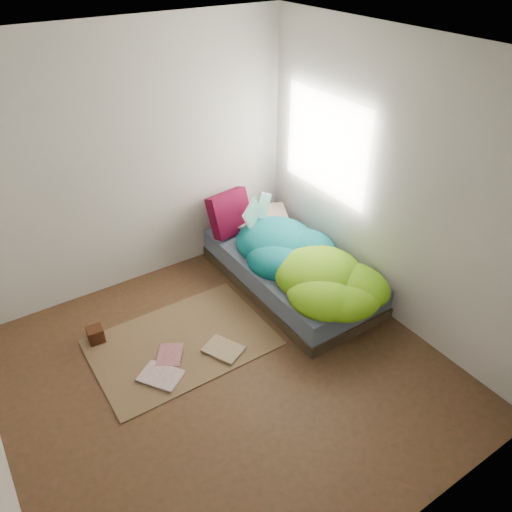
{
  "coord_description": "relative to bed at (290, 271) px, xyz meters",
  "views": [
    {
      "loc": [
        -1.44,
        -2.64,
        3.25
      ],
      "look_at": [
        0.81,
        0.75,
        0.5
      ],
      "focal_mm": 35.0,
      "sensor_mm": 36.0,
      "label": 1
    }
  ],
  "objects": [
    {
      "name": "floor_book_c",
      "position": [
        -1.22,
        -0.53,
        -0.14
      ],
      "size": [
        0.37,
        0.41,
        0.03
      ],
      "primitive_type": "imported",
      "rotation": [
        0.0,
        0.0,
        0.44
      ],
      "color": "tan",
      "rests_on": "rug"
    },
    {
      "name": "pillow_magenta",
      "position": [
        -0.25,
        0.8,
        0.41
      ],
      "size": [
        0.49,
        0.21,
        0.47
      ],
      "primitive_type": "cube",
      "rotation": [
        0.0,
        0.0,
        0.15
      ],
      "color": "#530524",
      "rests_on": "bed"
    },
    {
      "name": "pillow_floral",
      "position": [
        0.13,
        0.75,
        0.24
      ],
      "size": [
        0.69,
        0.57,
        0.13
      ],
      "primitive_type": "cube",
      "rotation": [
        0.0,
        0.0,
        -0.39
      ],
      "color": "beige",
      "rests_on": "bed"
    },
    {
      "name": "rug",
      "position": [
        -1.37,
        -0.17,
        -0.16
      ],
      "size": [
        1.6,
        1.1,
        0.01
      ],
      "primitive_type": "cube",
      "color": "brown",
      "rests_on": "ground"
    },
    {
      "name": "wooden_box",
      "position": [
        -2.02,
        0.29,
        -0.09
      ],
      "size": [
        0.15,
        0.15,
        0.14
      ],
      "primitive_type": "cube",
      "rotation": [
        0.0,
        0.0,
        -0.09
      ],
      "color": "#34190B",
      "rests_on": "rug"
    },
    {
      "name": "duvet",
      "position": [
        0.0,
        -0.22,
        0.34
      ],
      "size": [
        0.96,
        1.84,
        0.34
      ],
      "primitive_type": null,
      "color": "#07516E",
      "rests_on": "bed"
    },
    {
      "name": "floor_book_b",
      "position": [
        -1.63,
        -0.21,
        -0.14
      ],
      "size": [
        0.34,
        0.36,
        0.03
      ],
      "primitive_type": "imported",
      "rotation": [
        0.0,
        0.0,
        -0.59
      ],
      "color": "#BE6D74",
      "rests_on": "rug"
    },
    {
      "name": "ground",
      "position": [
        -1.22,
        -0.72,
        -0.17
      ],
      "size": [
        3.5,
        3.5,
        0.0
      ],
      "primitive_type": "cube",
      "color": "#403118",
      "rests_on": "ground"
    },
    {
      "name": "floor_book_a",
      "position": [
        -1.81,
        -0.53,
        -0.14
      ],
      "size": [
        0.4,
        0.43,
        0.03
      ],
      "primitive_type": "imported",
      "rotation": [
        0.0,
        0.0,
        0.6
      ],
      "color": "silver",
      "rests_on": "rug"
    },
    {
      "name": "room_walls",
      "position": [
        -1.21,
        -0.71,
        1.46
      ],
      "size": [
        3.54,
        3.54,
        2.62
      ],
      "color": "beige",
      "rests_on": "ground"
    },
    {
      "name": "open_book",
      "position": [
        -0.08,
        0.49,
        0.64
      ],
      "size": [
        0.43,
        0.26,
        0.26
      ],
      "primitive_type": null,
      "rotation": [
        0.0,
        0.0,
        0.41
      ],
      "color": "#398C2D",
      "rests_on": "duvet"
    },
    {
      "name": "bed",
      "position": [
        0.0,
        0.0,
        0.0
      ],
      "size": [
        1.0,
        2.0,
        0.34
      ],
      "color": "#322A1B",
      "rests_on": "ground"
    }
  ]
}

